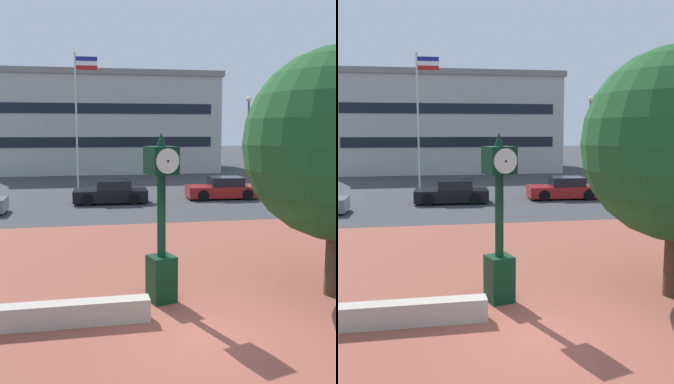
# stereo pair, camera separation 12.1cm
# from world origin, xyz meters

# --- Properties ---
(ground_plane) EXTENTS (200.00, 200.00, 0.00)m
(ground_plane) POSITION_xyz_m (0.00, 0.00, 0.00)
(ground_plane) COLOR #38383A
(plaza_brick_paving) EXTENTS (44.00, 14.88, 0.01)m
(plaza_brick_paving) POSITION_xyz_m (0.00, 3.44, 0.00)
(plaza_brick_paving) COLOR brown
(plaza_brick_paving) RESTS_ON ground
(planter_wall) EXTENTS (3.21, 0.46, 0.50)m
(planter_wall) POSITION_xyz_m (-2.74, 0.91, 0.25)
(planter_wall) COLOR #ADA393
(planter_wall) RESTS_ON ground
(street_clock) EXTENTS (0.79, 0.83, 4.00)m
(street_clock) POSITION_xyz_m (-0.71, 1.92, 1.82)
(street_clock) COLOR black
(street_clock) RESTS_ON ground
(car_street_near) EXTENTS (4.26, 2.04, 1.28)m
(car_street_near) POSITION_xyz_m (5.45, 17.32, 0.57)
(car_street_near) COLOR maroon
(car_street_near) RESTS_ON ground
(car_street_mid) EXTENTS (4.08, 1.96, 1.28)m
(car_street_mid) POSITION_xyz_m (-1.13, 16.75, 0.57)
(car_street_mid) COLOR black
(car_street_mid) RESTS_ON ground
(flagpole_primary) EXTENTS (1.55, 0.14, 9.16)m
(flagpole_primary) POSITION_xyz_m (-2.93, 23.53, 5.31)
(flagpole_primary) COLOR silver
(flagpole_primary) RESTS_ON ground
(civic_building) EXTENTS (21.11, 15.49, 9.28)m
(civic_building) POSITION_xyz_m (-0.55, 39.95, 4.65)
(civic_building) COLOR #B2ADA3
(civic_building) RESTS_ON ground
(street_lamp_post) EXTENTS (0.36, 0.36, 6.27)m
(street_lamp_post) POSITION_xyz_m (8.45, 21.54, 3.86)
(street_lamp_post) COLOR #4C4C51
(street_lamp_post) RESTS_ON ground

